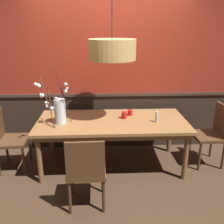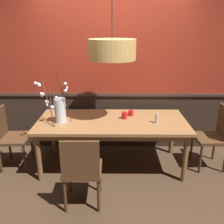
{
  "view_description": "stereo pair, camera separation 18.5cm",
  "coord_description": "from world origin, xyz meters",
  "px_view_note": "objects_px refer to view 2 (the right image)",
  "views": [
    {
      "loc": [
        -0.15,
        -3.35,
        2.02
      ],
      "look_at": [
        0.0,
        0.0,
        0.86
      ],
      "focal_mm": 39.82,
      "sensor_mm": 36.0,
      "label": 1
    },
    {
      "loc": [
        0.03,
        -3.36,
        2.02
      ],
      "look_at": [
        0.0,
        0.0,
        0.86
      ],
      "focal_mm": 39.82,
      "sensor_mm": 36.0,
      "label": 2
    }
  ],
  "objects_px": {
    "chair_head_east_end": "(215,134)",
    "pendant_lamp": "(112,50)",
    "chair_head_west_end": "(9,134)",
    "vase_with_blossoms": "(59,109)",
    "chair_near_side_left": "(82,168)",
    "dining_table": "(112,125)",
    "candle_holder_nearer_edge": "(124,115)",
    "candle_holder_nearer_center": "(131,113)",
    "condiment_bottle": "(157,118)",
    "chair_far_side_right": "(130,113)"
  },
  "relations": [
    {
      "from": "candle_holder_nearer_center",
      "to": "pendant_lamp",
      "type": "height_order",
      "value": "pendant_lamp"
    },
    {
      "from": "chair_far_side_right",
      "to": "chair_head_west_end",
      "type": "xyz_separation_m",
      "value": [
        -1.83,
        -0.92,
        -0.01
      ]
    },
    {
      "from": "chair_head_west_end",
      "to": "chair_head_east_end",
      "type": "bearing_deg",
      "value": 0.36
    },
    {
      "from": "vase_with_blossoms",
      "to": "candle_holder_nearer_center",
      "type": "relative_size",
      "value": 9.13
    },
    {
      "from": "dining_table",
      "to": "condiment_bottle",
      "type": "height_order",
      "value": "condiment_bottle"
    },
    {
      "from": "chair_near_side_left",
      "to": "pendant_lamp",
      "type": "relative_size",
      "value": 0.75
    },
    {
      "from": "chair_near_side_left",
      "to": "vase_with_blossoms",
      "type": "relative_size",
      "value": 1.17
    },
    {
      "from": "chair_head_west_end",
      "to": "condiment_bottle",
      "type": "relative_size",
      "value": 5.71
    },
    {
      "from": "chair_far_side_right",
      "to": "candle_holder_nearer_edge",
      "type": "relative_size",
      "value": 9.62
    },
    {
      "from": "chair_head_west_end",
      "to": "candle_holder_nearer_center",
      "type": "bearing_deg",
      "value": 7.11
    },
    {
      "from": "chair_far_side_right",
      "to": "pendant_lamp",
      "type": "distance_m",
      "value": 1.53
    },
    {
      "from": "dining_table",
      "to": "pendant_lamp",
      "type": "relative_size",
      "value": 1.79
    },
    {
      "from": "chair_far_side_right",
      "to": "condiment_bottle",
      "type": "relative_size",
      "value": 5.96
    },
    {
      "from": "chair_head_east_end",
      "to": "vase_with_blossoms",
      "type": "bearing_deg",
      "value": -177.97
    },
    {
      "from": "dining_table",
      "to": "chair_head_east_end",
      "type": "bearing_deg",
      "value": -0.02
    },
    {
      "from": "chair_near_side_left",
      "to": "candle_holder_nearer_center",
      "type": "distance_m",
      "value": 1.31
    },
    {
      "from": "chair_far_side_right",
      "to": "chair_head_east_end",
      "type": "height_order",
      "value": "chair_far_side_right"
    },
    {
      "from": "condiment_bottle",
      "to": "chair_head_west_end",
      "type": "bearing_deg",
      "value": 177.7
    },
    {
      "from": "chair_near_side_left",
      "to": "condiment_bottle",
      "type": "distance_m",
      "value": 1.29
    },
    {
      "from": "chair_far_side_right",
      "to": "chair_near_side_left",
      "type": "height_order",
      "value": "chair_far_side_right"
    },
    {
      "from": "candle_holder_nearer_center",
      "to": "dining_table",
      "type": "bearing_deg",
      "value": -144.08
    },
    {
      "from": "dining_table",
      "to": "chair_head_west_end",
      "type": "height_order",
      "value": "chair_head_west_end"
    },
    {
      "from": "chair_head_west_end",
      "to": "chair_near_side_left",
      "type": "distance_m",
      "value": 1.49
    },
    {
      "from": "candle_holder_nearer_edge",
      "to": "chair_near_side_left",
      "type": "bearing_deg",
      "value": -117.42
    },
    {
      "from": "vase_with_blossoms",
      "to": "condiment_bottle",
      "type": "bearing_deg",
      "value": -1.06
    },
    {
      "from": "vase_with_blossoms",
      "to": "condiment_bottle",
      "type": "xyz_separation_m",
      "value": [
        1.36,
        -0.03,
        -0.11
      ]
    },
    {
      "from": "vase_with_blossoms",
      "to": "pendant_lamp",
      "type": "xyz_separation_m",
      "value": [
        0.74,
        0.09,
        0.81
      ]
    },
    {
      "from": "candle_holder_nearer_edge",
      "to": "pendant_lamp",
      "type": "height_order",
      "value": "pendant_lamp"
    },
    {
      "from": "chair_head_east_end",
      "to": "pendant_lamp",
      "type": "xyz_separation_m",
      "value": [
        -1.52,
        0.01,
        1.21
      ]
    },
    {
      "from": "vase_with_blossoms",
      "to": "candle_holder_nearer_edge",
      "type": "distance_m",
      "value": 0.94
    },
    {
      "from": "chair_head_west_end",
      "to": "vase_with_blossoms",
      "type": "distance_m",
      "value": 0.88
    },
    {
      "from": "chair_far_side_right",
      "to": "pendant_lamp",
      "type": "bearing_deg",
      "value": -109.29
    },
    {
      "from": "dining_table",
      "to": "chair_far_side_right",
      "type": "bearing_deg",
      "value": 70.7
    },
    {
      "from": "chair_far_side_right",
      "to": "condiment_bottle",
      "type": "distance_m",
      "value": 1.09
    },
    {
      "from": "dining_table",
      "to": "candle_holder_nearer_edge",
      "type": "distance_m",
      "value": 0.23
    },
    {
      "from": "chair_far_side_right",
      "to": "vase_with_blossoms",
      "type": "bearing_deg",
      "value": -137.01
    },
    {
      "from": "chair_far_side_right",
      "to": "candle_holder_nearer_edge",
      "type": "bearing_deg",
      "value": -99.27
    },
    {
      "from": "chair_far_side_right",
      "to": "dining_table",
      "type": "bearing_deg",
      "value": -109.3
    },
    {
      "from": "chair_far_side_right",
      "to": "candle_holder_nearer_edge",
      "type": "height_order",
      "value": "chair_far_side_right"
    },
    {
      "from": "chair_head_east_end",
      "to": "candle_holder_nearer_edge",
      "type": "relative_size",
      "value": 9.51
    },
    {
      "from": "chair_head_west_end",
      "to": "chair_head_east_end",
      "type": "height_order",
      "value": "chair_head_east_end"
    },
    {
      "from": "condiment_bottle",
      "to": "pendant_lamp",
      "type": "relative_size",
      "value": 0.13
    },
    {
      "from": "dining_table",
      "to": "chair_head_east_end",
      "type": "relative_size",
      "value": 2.28
    },
    {
      "from": "dining_table",
      "to": "pendant_lamp",
      "type": "bearing_deg",
      "value": 68.93
    },
    {
      "from": "chair_head_west_end",
      "to": "chair_near_side_left",
      "type": "relative_size",
      "value": 1.01
    },
    {
      "from": "chair_near_side_left",
      "to": "candle_holder_nearer_center",
      "type": "height_order",
      "value": "chair_near_side_left"
    },
    {
      "from": "chair_head_west_end",
      "to": "pendant_lamp",
      "type": "relative_size",
      "value": 0.76
    },
    {
      "from": "candle_holder_nearer_edge",
      "to": "candle_holder_nearer_center",
      "type": "bearing_deg",
      "value": 52.56
    },
    {
      "from": "chair_near_side_left",
      "to": "candle_holder_nearer_center",
      "type": "relative_size",
      "value": 10.72
    },
    {
      "from": "chair_head_east_end",
      "to": "candle_holder_nearer_edge",
      "type": "distance_m",
      "value": 1.37
    }
  ]
}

